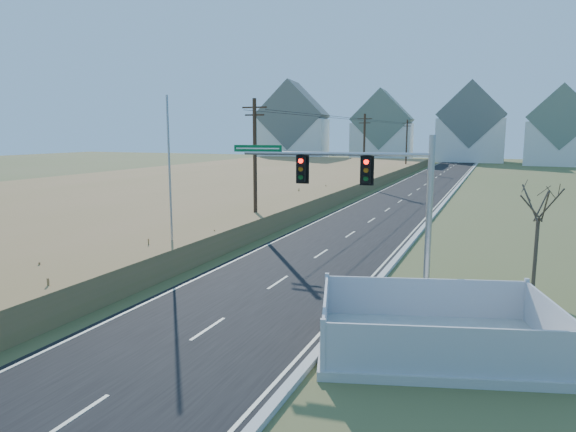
# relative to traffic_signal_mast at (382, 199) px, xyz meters

# --- Properties ---
(ground) EXTENTS (260.00, 260.00, 0.00)m
(ground) POSITION_rel_traffic_signal_mast_xyz_m (-4.67, -3.61, -4.13)
(ground) COLOR #51582A
(ground) RESTS_ON ground
(road) EXTENTS (8.00, 180.00, 0.06)m
(road) POSITION_rel_traffic_signal_mast_xyz_m (-4.67, 46.39, -4.10)
(road) COLOR black
(road) RESTS_ON ground
(curb) EXTENTS (0.30, 180.00, 0.18)m
(curb) POSITION_rel_traffic_signal_mast_xyz_m (-0.52, 46.39, -4.04)
(curb) COLOR #B2AFA8
(curb) RESTS_ON ground
(reed_marsh) EXTENTS (38.00, 110.00, 1.30)m
(reed_marsh) POSITION_rel_traffic_signal_mast_xyz_m (-28.67, 36.39, -3.48)
(reed_marsh) COLOR #976C44
(reed_marsh) RESTS_ON ground
(utility_pole_near) EXTENTS (1.80, 0.26, 9.00)m
(utility_pole_near) POSITION_rel_traffic_signal_mast_xyz_m (-11.17, 11.39, 0.55)
(utility_pole_near) COLOR #422D1E
(utility_pole_near) RESTS_ON ground
(utility_pole_mid) EXTENTS (1.80, 0.26, 9.00)m
(utility_pole_mid) POSITION_rel_traffic_signal_mast_xyz_m (-11.17, 41.39, 0.55)
(utility_pole_mid) COLOR #422D1E
(utility_pole_mid) RESTS_ON ground
(utility_pole_far) EXTENTS (1.80, 0.26, 9.00)m
(utility_pole_far) POSITION_rel_traffic_signal_mast_xyz_m (-11.17, 71.39, 0.55)
(utility_pole_far) COLOR #422D1E
(utility_pole_far) RESTS_ON ground
(condo_nw) EXTENTS (17.69, 13.38, 19.05)m
(condo_nw) POSITION_rel_traffic_signal_mast_xyz_m (-42.67, 96.39, 3.57)
(condo_nw) COLOR silver
(condo_nw) RESTS_ON ground
(condo_nnw) EXTENTS (14.93, 11.17, 17.03)m
(condo_nnw) POSITION_rel_traffic_signal_mast_xyz_m (-22.67, 104.39, 2.80)
(condo_nnw) COLOR silver
(condo_nnw) RESTS_ON ground
(condo_n) EXTENTS (15.27, 10.20, 18.54)m
(condo_n) POSITION_rel_traffic_signal_mast_xyz_m (-2.67, 108.39, 3.48)
(condo_n) COLOR silver
(condo_n) RESTS_ON ground
(condo_ne) EXTENTS (14.12, 10.51, 16.52)m
(condo_ne) POSITION_rel_traffic_signal_mast_xyz_m (15.33, 100.39, 2.71)
(condo_ne) COLOR silver
(condo_ne) RESTS_ON ground
(traffic_signal_mast) EXTENTS (8.29, 1.25, 6.64)m
(traffic_signal_mast) POSITION_rel_traffic_signal_mast_xyz_m (0.00, 0.00, 0.00)
(traffic_signal_mast) COLOR #9EA0A5
(traffic_signal_mast) RESTS_ON ground
(fence_enclosure) EXTENTS (8.29, 6.76, 1.65)m
(fence_enclosure) POSITION_rel_traffic_signal_mast_xyz_m (2.73, -4.30, -3.82)
(fence_enclosure) COLOR #B7B5AD
(fence_enclosure) RESTS_ON ground
(open_sign) EXTENTS (0.51, 0.10, 0.63)m
(open_sign) POSITION_rel_traffic_signal_mast_xyz_m (2.33, -6.24, -3.80)
(open_sign) COLOR white
(open_sign) RESTS_ON ground
(flagpole) EXTENTS (0.38, 0.38, 8.54)m
(flagpole) POSITION_rel_traffic_signal_mast_xyz_m (-10.96, 1.30, -0.72)
(flagpole) COLOR #B7B5AD
(flagpole) RESTS_ON ground
(bare_tree) EXTENTS (1.89, 1.89, 5.01)m
(bare_tree) POSITION_rel_traffic_signal_mast_xyz_m (5.81, 2.64, -0.09)
(bare_tree) COLOR #4C3F33
(bare_tree) RESTS_ON ground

